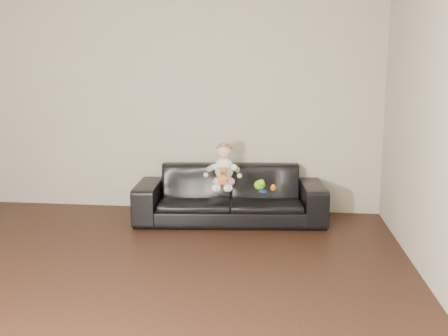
# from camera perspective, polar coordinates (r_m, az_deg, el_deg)

# --- Properties ---
(floor) EXTENTS (5.50, 5.50, 0.00)m
(floor) POSITION_cam_1_polar(r_m,az_deg,el_deg) (3.86, -14.86, -14.56)
(floor) COLOR black
(floor) RESTS_ON ground
(wall_back) EXTENTS (5.00, 0.00, 5.00)m
(wall_back) POSITION_cam_1_polar(r_m,az_deg,el_deg) (6.16, -5.78, 7.29)
(wall_back) COLOR #BCB29E
(wall_back) RESTS_ON ground
(sofa) EXTENTS (2.19, 1.04, 0.62)m
(sofa) POSITION_cam_1_polar(r_m,az_deg,el_deg) (5.68, 0.69, -2.99)
(sofa) COLOR black
(sofa) RESTS_ON floor
(baby) EXTENTS (0.36, 0.44, 0.50)m
(baby) POSITION_cam_1_polar(r_m,az_deg,el_deg) (5.51, -0.02, -0.04)
(baby) COLOR #FED6DA
(baby) RESTS_ON sofa
(teddy_bear) EXTENTS (0.13, 0.13, 0.19)m
(teddy_bear) POSITION_cam_1_polar(r_m,az_deg,el_deg) (5.37, -0.11, -0.95)
(teddy_bear) COLOR #BD7536
(teddy_bear) RESTS_ON sofa
(toy_green) EXTENTS (0.16, 0.18, 0.11)m
(toy_green) POSITION_cam_1_polar(r_m,az_deg,el_deg) (5.45, 4.11, -1.95)
(toy_green) COLOR #84DE1A
(toy_green) RESTS_ON sofa
(toy_rattle) EXTENTS (0.08, 0.08, 0.06)m
(toy_rattle) POSITION_cam_1_polar(r_m,az_deg,el_deg) (5.40, 5.64, -2.31)
(toy_rattle) COLOR #D35D18
(toy_rattle) RESTS_ON sofa
(toy_blue_disc) EXTENTS (0.11, 0.11, 0.01)m
(toy_blue_disc) POSITION_cam_1_polar(r_m,az_deg,el_deg) (5.36, 4.47, -2.66)
(toy_blue_disc) COLOR blue
(toy_blue_disc) RESTS_ON sofa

